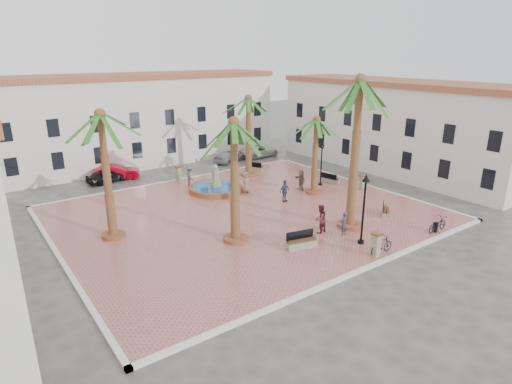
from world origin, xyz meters
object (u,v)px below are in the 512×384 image
(palm_s, at_px, (359,96))
(cyclist_a, at_px, (344,224))
(lamppost_e, at_px, (322,156))
(bench_se, at_px, (386,212))
(bicycle_b, at_px, (382,245))
(car_red, at_px, (116,172))
(palm_nw, at_px, (101,128))
(palm_e, at_px, (316,129))
(car_white, at_px, (260,151))
(cyclist_b, at_px, (320,219))
(bicycle_a, at_px, (437,224))
(pedestrian_fountain_b, at_px, (285,191))
(bollard_e, at_px, (362,182))
(lamppost_s, at_px, (365,197))
(bollard_n, at_px, (179,173))
(palm_sw, at_px, (234,137))
(bench_s, at_px, (301,243))
(car_black, at_px, (107,176))
(fountain, at_px, (216,187))
(litter_bin, at_px, (435,227))
(pedestrian_east, at_px, (301,180))
(pedestrian_north, at_px, (190,176))
(bollard_se, at_px, (376,244))
(bench_ne, at_px, (255,168))
(pedestrian_fountain_a, at_px, (246,182))
(palm_ne, at_px, (248,108))
(bench_e, at_px, (330,180))

(palm_s, distance_m, cyclist_a, 8.19)
(lamppost_e, bearing_deg, bench_se, -99.04)
(bicycle_b, relative_size, car_red, 0.42)
(palm_s, xyz_separation_m, cyclist_a, (-1.40, -0.69, -8.04))
(palm_nw, xyz_separation_m, palm_e, (16.93, -0.91, -1.62))
(car_white, bearing_deg, bicycle_b, 157.89)
(bench_se, distance_m, cyclist_b, 6.30)
(bicycle_a, height_order, pedestrian_fountain_b, pedestrian_fountain_b)
(lamppost_e, distance_m, cyclist_b, 10.96)
(bollard_e, bearing_deg, bicycle_b, -134.02)
(palm_nw, xyz_separation_m, lamppost_s, (12.37, -10.12, -4.08))
(bollard_n, xyz_separation_m, bicycle_a, (8.89, -20.80, -0.25))
(palm_e, relative_size, bollard_e, 5.18)
(palm_nw, distance_m, cyclist_b, 14.93)
(palm_sw, bearing_deg, palm_e, 21.47)
(palm_nw, xyz_separation_m, bench_s, (8.87, -8.40, -6.84))
(lamppost_e, relative_size, car_black, 1.05)
(lamppost_e, bearing_deg, lamppost_s, -122.19)
(cyclist_a, xyz_separation_m, pedestrian_fountain_b, (1.06, 7.36, 0.10))
(fountain, height_order, bicycle_a, fountain)
(litter_bin, relative_size, cyclist_b, 0.34)
(pedestrian_fountain_b, bearing_deg, fountain, 108.18)
(lamppost_e, bearing_deg, bollard_n, 139.02)
(palm_nw, relative_size, bench_s, 4.04)
(cyclist_a, bearing_deg, palm_sw, -43.32)
(bench_se, relative_size, pedestrian_east, 0.89)
(palm_nw, bearing_deg, pedestrian_north, 37.33)
(bench_s, xyz_separation_m, car_red, (-4.10, 21.91, 0.26))
(bicycle_b, bearing_deg, palm_s, -20.44)
(cyclist_a, distance_m, pedestrian_north, 15.96)
(palm_nw, bearing_deg, cyclist_a, -34.74)
(palm_s, distance_m, bollard_se, 9.24)
(palm_e, relative_size, bench_ne, 3.75)
(bench_s, xyz_separation_m, pedestrian_fountain_b, (4.58, 7.18, 0.61))
(pedestrian_fountain_a, bearing_deg, bollard_n, 105.97)
(palm_ne, relative_size, bench_ne, 4.42)
(palm_s, xyz_separation_m, palm_e, (3.15, 6.99, -3.33))
(palm_nw, bearing_deg, bollard_n, 44.60)
(bollard_se, bearing_deg, pedestrian_fountain_b, 80.25)
(bench_se, relative_size, lamppost_s, 0.35)
(bollard_n, bearing_deg, palm_s, -74.43)
(cyclist_b, xyz_separation_m, car_black, (-7.69, 20.42, -0.48))
(litter_bin, bearing_deg, fountain, 114.47)
(pedestrian_fountain_b, bearing_deg, bicycle_b, -107.15)
(bollard_n, relative_size, bollard_e, 1.14)
(palm_sw, distance_m, bicycle_b, 10.91)
(bench_e, distance_m, pedestrian_north, 12.81)
(bench_se, xyz_separation_m, bench_e, (2.52, 8.27, 0.01))
(bench_se, height_order, bollard_se, bollard_se)
(palm_e, relative_size, car_red, 1.54)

